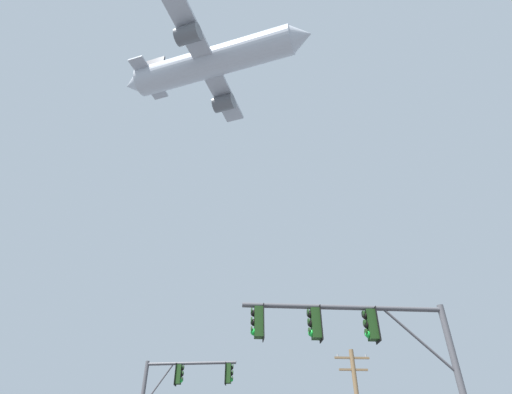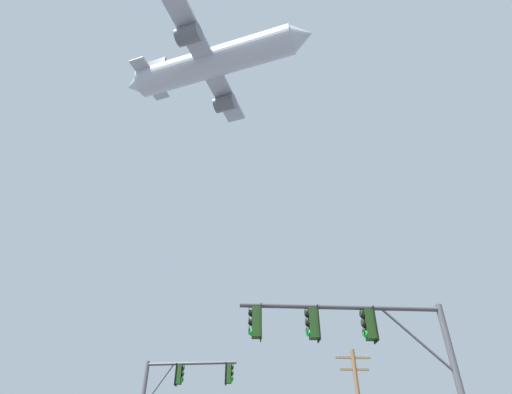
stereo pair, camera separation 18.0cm
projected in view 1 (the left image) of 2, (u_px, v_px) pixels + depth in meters
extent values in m
cylinder|color=#4C4C51|center=(343.00, 307.00, 12.71)|extent=(6.26, 0.25, 0.15)
cylinder|color=#4C4C51|center=(419.00, 340.00, 12.31)|extent=(1.93, 0.11, 1.92)
cube|color=#193814|center=(259.00, 322.00, 12.26)|extent=(0.27, 0.32, 0.90)
cylinder|color=#193814|center=(259.00, 306.00, 12.55)|extent=(0.05, 0.05, 0.12)
cube|color=black|center=(263.00, 322.00, 12.26)|extent=(0.03, 0.46, 1.04)
sphere|color=black|center=(254.00, 313.00, 12.40)|extent=(0.20, 0.20, 0.20)
cylinder|color=#193814|center=(252.00, 311.00, 12.43)|extent=(0.04, 0.21, 0.21)
sphere|color=black|center=(254.00, 323.00, 12.24)|extent=(0.20, 0.20, 0.20)
cylinder|color=#193814|center=(252.00, 321.00, 12.27)|extent=(0.04, 0.21, 0.21)
sphere|color=green|center=(254.00, 332.00, 12.08)|extent=(0.20, 0.20, 0.20)
cylinder|color=#193814|center=(252.00, 330.00, 12.11)|extent=(0.04, 0.21, 0.21)
cube|color=#193814|center=(316.00, 324.00, 12.36)|extent=(0.27, 0.32, 0.90)
cylinder|color=#193814|center=(314.00, 307.00, 12.65)|extent=(0.05, 0.05, 0.12)
cube|color=black|center=(320.00, 324.00, 12.37)|extent=(0.03, 0.46, 1.04)
sphere|color=black|center=(310.00, 315.00, 12.50)|extent=(0.20, 0.20, 0.20)
cylinder|color=#193814|center=(308.00, 313.00, 12.53)|extent=(0.04, 0.21, 0.21)
sphere|color=black|center=(311.00, 324.00, 12.34)|extent=(0.20, 0.20, 0.20)
cylinder|color=#193814|center=(309.00, 322.00, 12.37)|extent=(0.04, 0.21, 0.21)
sphere|color=green|center=(312.00, 333.00, 12.18)|extent=(0.20, 0.20, 0.20)
cylinder|color=#193814|center=(309.00, 331.00, 12.21)|extent=(0.04, 0.21, 0.21)
cube|color=#193814|center=(372.00, 325.00, 12.46)|extent=(0.27, 0.32, 0.90)
cylinder|color=#193814|center=(369.00, 309.00, 12.75)|extent=(0.05, 0.05, 0.12)
cube|color=black|center=(376.00, 325.00, 12.47)|extent=(0.03, 0.46, 1.04)
sphere|color=black|center=(365.00, 316.00, 12.61)|extent=(0.20, 0.20, 0.20)
cylinder|color=#193814|center=(363.00, 314.00, 12.64)|extent=(0.04, 0.21, 0.21)
sphere|color=black|center=(367.00, 325.00, 12.45)|extent=(0.20, 0.20, 0.20)
cylinder|color=#193814|center=(365.00, 323.00, 12.48)|extent=(0.04, 0.21, 0.21)
sphere|color=green|center=(368.00, 335.00, 12.29)|extent=(0.20, 0.20, 0.20)
cylinder|color=#193814|center=(366.00, 332.00, 12.32)|extent=(0.04, 0.21, 0.21)
cylinder|color=#4C4C51|center=(191.00, 363.00, 20.92)|extent=(4.57, 0.79, 0.15)
cylinder|color=#4C4C51|center=(158.00, 386.00, 20.45)|extent=(1.44, 0.28, 2.10)
cube|color=#193814|center=(228.00, 374.00, 20.49)|extent=(0.30, 0.35, 0.90)
cylinder|color=#193814|center=(229.00, 363.00, 20.78)|extent=(0.05, 0.05, 0.12)
cube|color=black|center=(226.00, 374.00, 20.50)|extent=(0.09, 0.46, 1.04)
sphere|color=black|center=(232.00, 368.00, 20.63)|extent=(0.20, 0.20, 0.20)
cylinder|color=#193814|center=(233.00, 367.00, 20.66)|extent=(0.07, 0.21, 0.21)
sphere|color=black|center=(231.00, 374.00, 20.47)|extent=(0.20, 0.20, 0.20)
cylinder|color=#193814|center=(233.00, 372.00, 20.50)|extent=(0.07, 0.21, 0.21)
sphere|color=green|center=(231.00, 380.00, 20.31)|extent=(0.20, 0.20, 0.20)
cylinder|color=#193814|center=(232.00, 378.00, 20.34)|extent=(0.07, 0.21, 0.21)
cube|color=#193814|center=(179.00, 374.00, 20.66)|extent=(0.30, 0.35, 0.90)
cylinder|color=#193814|center=(180.00, 364.00, 20.95)|extent=(0.05, 0.05, 0.12)
cube|color=black|center=(176.00, 375.00, 20.67)|extent=(0.09, 0.46, 1.04)
sphere|color=black|center=(182.00, 369.00, 20.81)|extent=(0.20, 0.20, 0.20)
cylinder|color=#193814|center=(183.00, 367.00, 20.83)|extent=(0.07, 0.21, 0.21)
sphere|color=black|center=(182.00, 375.00, 20.65)|extent=(0.20, 0.20, 0.20)
cylinder|color=#193814|center=(183.00, 373.00, 20.68)|extent=(0.07, 0.21, 0.21)
sphere|color=green|center=(181.00, 381.00, 20.49)|extent=(0.20, 0.20, 0.20)
cylinder|color=#193814|center=(182.00, 379.00, 20.52)|extent=(0.07, 0.21, 0.21)
cube|color=brown|center=(352.00, 358.00, 25.77)|extent=(2.20, 0.12, 0.12)
cube|color=brown|center=(353.00, 370.00, 25.37)|extent=(1.80, 0.12, 0.12)
cylinder|color=gray|center=(338.00, 356.00, 25.80)|extent=(0.10, 0.10, 0.18)
cylinder|color=gray|center=(366.00, 356.00, 25.88)|extent=(0.10, 0.10, 0.18)
cylinder|color=#B7BCC6|center=(212.00, 62.00, 51.77)|extent=(20.51, 10.98, 3.66)
cone|color=#B7BCC6|center=(301.00, 37.00, 48.81)|extent=(3.62, 4.16, 3.48)
cone|color=#B7BCC6|center=(134.00, 85.00, 54.70)|extent=(3.27, 3.74, 3.11)
cube|color=#A8ADB7|center=(208.00, 66.00, 51.60)|extent=(9.49, 19.03, 0.41)
cylinder|color=#595B60|center=(224.00, 103.00, 55.23)|extent=(3.31, 2.93, 2.06)
cylinder|color=#595B60|center=(188.00, 34.00, 46.73)|extent=(3.31, 2.93, 2.06)
cube|color=#333338|center=(152.00, 70.00, 55.25)|extent=(3.08, 1.43, 4.35)
cube|color=#A8ADB7|center=(149.00, 79.00, 54.33)|extent=(4.44, 7.15, 0.23)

